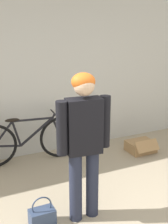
{
  "coord_description": "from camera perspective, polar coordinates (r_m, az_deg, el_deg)",
  "views": [
    {
      "loc": [
        -1.52,
        -1.92,
        2.24
      ],
      "look_at": [
        -0.2,
        0.88,
        1.27
      ],
      "focal_mm": 50.0,
      "sensor_mm": 36.0,
      "label": 1
    }
  ],
  "objects": [
    {
      "name": "person",
      "position": [
        3.35,
        -0.01,
        -4.49
      ],
      "size": [
        0.62,
        0.25,
        1.69
      ],
      "rotation": [
        0.0,
        0.0,
        -0.12
      ],
      "color": "#23283D",
      "rests_on": "ground_plane"
    },
    {
      "name": "bicycle",
      "position": [
        4.97,
        -10.13,
        -5.09
      ],
      "size": [
        1.74,
        0.46,
        0.76
      ],
      "rotation": [
        0.0,
        0.0,
        -0.07
      ],
      "color": "black",
      "rests_on": "ground_plane"
    },
    {
      "name": "cardboard_box",
      "position": [
        5.45,
        10.35,
        -6.19
      ],
      "size": [
        0.45,
        0.43,
        0.25
      ],
      "color": "#A87F51",
      "rests_on": "ground_plane"
    },
    {
      "name": "wall_back",
      "position": [
        5.08,
        -7.43,
        6.51
      ],
      "size": [
        8.0,
        0.07,
        2.6
      ],
      "color": "silver",
      "rests_on": "ground_plane"
    },
    {
      "name": "handbag",
      "position": [
        3.67,
        -7.65,
        -18.37
      ],
      "size": [
        0.28,
        0.17,
        0.35
      ],
      "color": "#334260",
      "rests_on": "ground_plane"
    }
  ]
}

